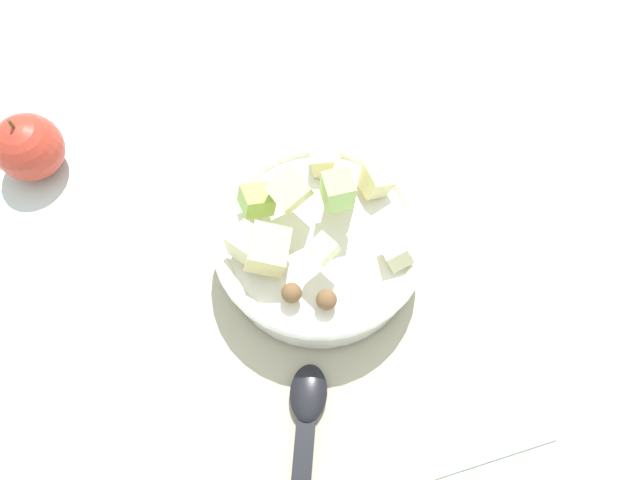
{
  "coord_description": "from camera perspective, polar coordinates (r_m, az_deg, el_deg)",
  "views": [
    {
      "loc": [
        0.24,
        -0.06,
        0.62
      ],
      "look_at": [
        -0.01,
        0.01,
        0.05
      ],
      "focal_mm": 35.34,
      "sensor_mm": 36.0,
      "label": 1
    }
  ],
  "objects": [
    {
      "name": "ground_plane",
      "position": [
        0.67,
        -0.88,
        -3.16
      ],
      "size": [
        2.4,
        2.4,
        0.0
      ],
      "primitive_type": "plane",
      "color": "silver"
    },
    {
      "name": "placemat",
      "position": [
        0.66,
        -0.89,
        -3.07
      ],
      "size": [
        0.46,
        0.35,
        0.01
      ],
      "primitive_type": "cube",
      "color": "#BCB299",
      "rests_on": "ground_plane"
    },
    {
      "name": "salad_bowl",
      "position": [
        0.63,
        -0.08,
        -0.22
      ],
      "size": [
        0.21,
        0.21,
        0.13
      ],
      "color": "white",
      "rests_on": "placemat"
    },
    {
      "name": "serving_spoon",
      "position": [
        0.61,
        -1.33,
        -16.9
      ],
      "size": [
        0.19,
        0.09,
        0.01
      ],
      "color": "black",
      "rests_on": "placemat"
    },
    {
      "name": "whole_apple",
      "position": [
        0.77,
        -24.87,
        7.63
      ],
      "size": [
        0.08,
        0.08,
        0.09
      ],
      "color": "#BC3828",
      "rests_on": "ground_plane"
    }
  ]
}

